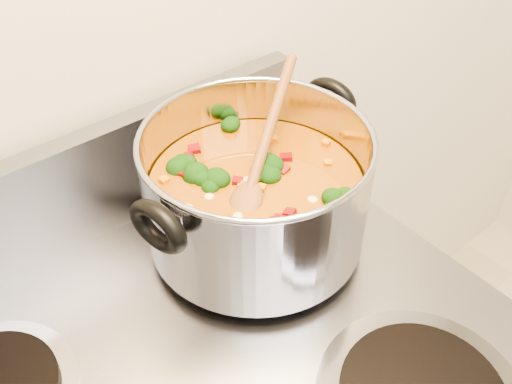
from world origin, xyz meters
The scene contains 3 objects.
stockpot centered at (0.17, 1.31, 1.01)m, with size 0.35×0.29×0.17m.
wooden_spoon centered at (0.18, 1.32, 1.05)m, with size 0.23×0.17×0.11m.
cooktop_crumbs centered at (0.15, 1.36, 0.92)m, with size 0.30×0.30×0.01m.
Camera 1 is at (-0.18, 0.88, 1.49)m, focal length 40.00 mm.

